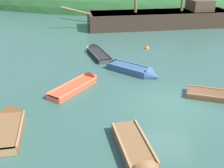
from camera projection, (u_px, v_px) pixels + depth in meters
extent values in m
plane|color=#33564C|center=(170.00, 105.00, 13.27)|extent=(120.00, 120.00, 0.00)
ellipsoid|color=#2D602D|center=(120.00, 4.00, 43.19)|extent=(51.15, 21.37, 12.46)
cube|color=#38281E|center=(160.00, 23.00, 28.57)|extent=(15.69, 8.14, 2.41)
cube|color=#997A51|center=(161.00, 12.00, 28.09)|extent=(15.02, 7.67, 0.10)
cylinder|color=olive|center=(76.00, 11.00, 26.66)|extent=(2.87, 1.08, 0.97)
cube|color=#4C3828|center=(200.00, 5.00, 28.45)|extent=(2.88, 3.12, 1.10)
cube|color=black|center=(99.00, 56.00, 19.82)|extent=(2.38, 3.23, 0.40)
cone|color=black|center=(92.00, 48.00, 21.48)|extent=(1.21, 1.12, 0.96)
cube|color=#3B3B3B|center=(106.00, 62.00, 18.50)|extent=(0.86, 0.54, 0.28)
cube|color=#3B3B3B|center=(97.00, 52.00, 20.23)|extent=(0.90, 0.60, 0.05)
cube|color=#3B3B3B|center=(101.00, 56.00, 19.30)|extent=(0.90, 0.60, 0.05)
cube|color=#3B3B3B|center=(105.00, 52.00, 19.87)|extent=(1.53, 2.74, 0.07)
cube|color=#3B3B3B|center=(93.00, 53.00, 19.58)|extent=(1.53, 2.74, 0.07)
cube|color=#C64C2D|center=(73.00, 89.00, 14.71)|extent=(2.19, 3.25, 0.39)
cone|color=#C64C2D|center=(94.00, 77.00, 16.19)|extent=(1.16, 1.08, 0.93)
cube|color=#FF6E48|center=(53.00, 99.00, 13.53)|extent=(0.85, 0.47, 0.27)
cube|color=#FF6E48|center=(79.00, 84.00, 15.07)|extent=(0.89, 0.54, 0.05)
cube|color=#FF6E48|center=(66.00, 91.00, 14.24)|extent=(0.89, 0.54, 0.05)
cube|color=#FF6E48|center=(79.00, 88.00, 14.39)|extent=(1.34, 2.82, 0.07)
cube|color=#FF6E48|center=(66.00, 84.00, 14.84)|extent=(1.34, 2.82, 0.07)
cube|color=brown|center=(8.00, 134.00, 10.88)|extent=(1.98, 2.88, 0.46)
cone|color=brown|center=(13.00, 113.00, 12.35)|extent=(1.28, 1.00, 1.12)
cube|color=#AE7B4F|center=(2.00, 153.00, 9.72)|extent=(1.04, 0.46, 0.32)
cube|color=#AE7B4F|center=(9.00, 124.00, 11.22)|extent=(1.08, 0.53, 0.05)
cube|color=#AE7B4F|center=(5.00, 137.00, 10.40)|extent=(1.08, 0.53, 0.05)
cube|color=#AE7B4F|center=(21.00, 127.00, 10.86)|extent=(0.93, 2.47, 0.07)
cube|color=brown|center=(133.00, 147.00, 10.13)|extent=(1.99, 2.94, 0.47)
cube|color=#AE7B4F|center=(124.00, 126.00, 11.27)|extent=(0.94, 0.46, 0.33)
cube|color=#AE7B4F|center=(137.00, 151.00, 9.63)|extent=(0.98, 0.52, 0.05)
cube|color=#AE7B4F|center=(130.00, 136.00, 10.48)|extent=(0.98, 0.52, 0.05)
cube|color=#AE7B4F|center=(121.00, 143.00, 9.92)|extent=(1.05, 2.53, 0.07)
cube|color=#AE7B4F|center=(146.00, 139.00, 10.12)|extent=(1.05, 2.53, 0.07)
cube|color=#335175|center=(129.00, 70.00, 17.17)|extent=(3.03, 2.30, 0.50)
cone|color=#335175|center=(154.00, 76.00, 16.20)|extent=(1.10, 1.23, 1.02)
cube|color=#4F75A1|center=(112.00, 64.00, 17.89)|extent=(0.56, 0.90, 0.35)
cube|color=#4F75A1|center=(136.00, 69.00, 16.82)|extent=(0.63, 0.95, 0.05)
cube|color=#4F75A1|center=(123.00, 65.00, 17.36)|extent=(0.63, 0.95, 0.05)
cube|color=#4F75A1|center=(125.00, 68.00, 16.69)|extent=(2.51, 1.40, 0.07)
cube|color=#4F75A1|center=(133.00, 63.00, 17.41)|extent=(2.51, 1.40, 0.07)
cube|color=brown|center=(211.00, 96.00, 13.97)|extent=(2.65, 1.49, 0.38)
cube|color=#8E6242|center=(188.00, 92.00, 14.26)|extent=(0.27, 1.02, 0.27)
cube|color=#8E6242|center=(221.00, 95.00, 13.79)|extent=(0.33, 1.05, 0.05)
cube|color=#8E6242|center=(203.00, 93.00, 14.03)|extent=(0.33, 1.05, 0.05)
cube|color=#8E6242|center=(212.00, 97.00, 13.42)|extent=(2.45, 0.45, 0.07)
cube|color=#8E6242|center=(212.00, 88.00, 14.33)|extent=(2.45, 0.45, 0.07)
sphere|color=orange|center=(147.00, 48.00, 21.70)|extent=(0.39, 0.39, 0.39)
sphere|color=white|center=(88.00, 49.00, 21.58)|extent=(0.42, 0.42, 0.42)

